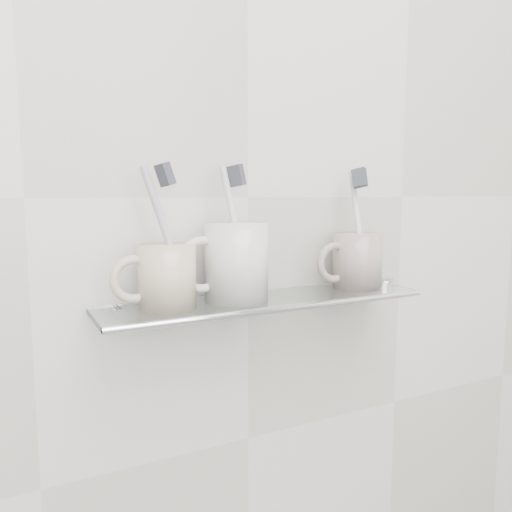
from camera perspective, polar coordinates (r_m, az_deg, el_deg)
wall_back at (r=0.79m, az=-0.93°, el=6.73°), size 2.50×0.00×2.50m
shelf_glass at (r=0.75m, az=1.20°, el=-5.15°), size 0.50×0.12×0.01m
shelf_rail at (r=0.70m, az=3.38°, el=-6.01°), size 0.50×0.01×0.01m
bracket_left at (r=0.73m, az=-15.50°, el=-6.73°), size 0.02×0.03×0.02m
bracket_right at (r=0.91m, az=11.55°, el=-3.87°), size 0.02×0.03×0.02m
mug_left at (r=0.69m, az=-10.10°, el=-2.33°), size 0.08×0.08×0.09m
mug_left_handle at (r=0.68m, az=-13.76°, el=-2.59°), size 0.06×0.01×0.06m
toothbrush_left at (r=0.68m, az=-10.20°, el=2.42°), size 0.07×0.02×0.18m
bristles_left at (r=0.68m, az=-10.36°, el=9.15°), size 0.03×0.03×0.03m
mug_center at (r=0.72m, az=-2.23°, el=-0.71°), size 0.11×0.11×0.11m
mug_center_handle at (r=0.70m, az=-6.09°, el=-0.97°), size 0.08×0.01×0.08m
toothbrush_center at (r=0.72m, az=-2.25°, el=2.77°), size 0.05×0.03×0.19m
bristles_center at (r=0.72m, az=-2.28°, el=9.15°), size 0.03×0.03×0.03m
mug_right at (r=0.84m, az=11.52°, el=-0.53°), size 0.11×0.11×0.09m
mug_right_handle at (r=0.81m, az=8.96°, el=-0.73°), size 0.07×0.01×0.07m
toothbrush_right at (r=0.84m, az=11.61°, el=3.24°), size 0.02×0.07×0.19m
bristles_right at (r=0.83m, az=11.75°, el=8.73°), size 0.02×0.03×0.04m
chrome_cap at (r=0.88m, az=14.33°, el=-2.76°), size 0.03×0.03×0.01m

